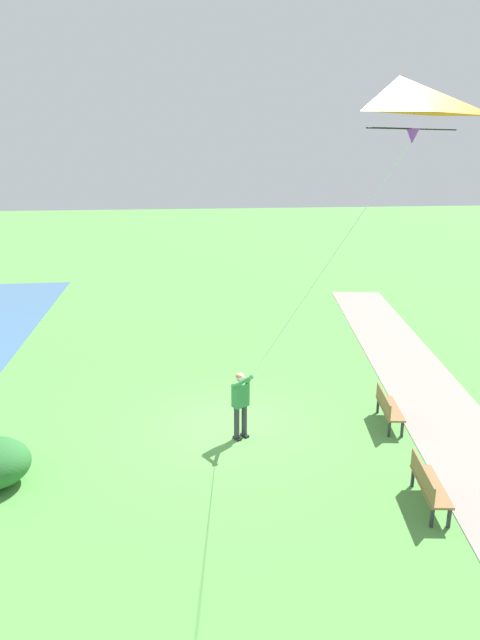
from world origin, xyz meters
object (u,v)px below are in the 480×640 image
(flying_kite, at_px, (398,114))
(park_bench_near_walkway, at_px, (388,406))
(person_kite_flyer, at_px, (241,399))
(park_bench_far_walkway, at_px, (428,483))

(flying_kite, height_order, park_bench_near_walkway, flying_kite)
(person_kite_flyer, relative_size, park_bench_far_walkway, 1.18)
(flying_kite, bearing_deg, park_bench_far_walkway, -174.88)
(person_kite_flyer, relative_size, flying_kite, 0.30)
(park_bench_near_walkway, bearing_deg, flying_kite, 63.40)
(park_bench_near_walkway, xyz_separation_m, park_bench_far_walkway, (0.52, 3.46, 0.00))
(person_kite_flyer, height_order, park_bench_far_walkway, person_kite_flyer)
(park_bench_near_walkway, height_order, park_bench_far_walkway, same)
(park_bench_near_walkway, bearing_deg, person_kite_flyer, 3.78)
(person_kite_flyer, bearing_deg, park_bench_far_walkway, 136.30)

